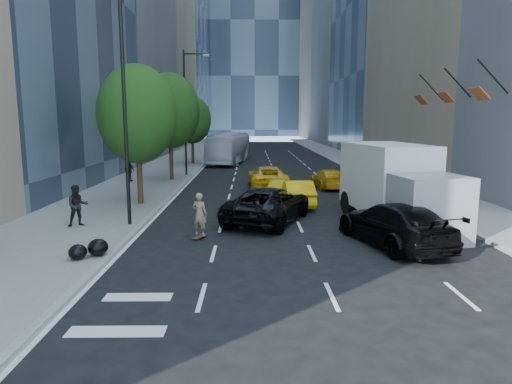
{
  "coord_description": "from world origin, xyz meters",
  "views": [
    {
      "loc": [
        -1.18,
        -15.63,
        4.72
      ],
      "look_at": [
        -0.94,
        3.79,
        1.6
      ],
      "focal_mm": 32.0,
      "sensor_mm": 36.0,
      "label": 1
    }
  ],
  "objects_px": {
    "city_bus": "(229,148)",
    "black_sedan_lincoln": "(268,205)",
    "black_sedan_mercedes": "(394,224)",
    "box_truck": "(397,185)",
    "skateboarder": "(200,217)"
  },
  "relations": [
    {
      "from": "black_sedan_mercedes",
      "to": "city_bus",
      "type": "distance_m",
      "value": 33.64
    },
    {
      "from": "black_sedan_mercedes",
      "to": "city_bus",
      "type": "xyz_separation_m",
      "value": [
        -7.68,
        32.74,
        0.81
      ]
    },
    {
      "from": "skateboarder",
      "to": "city_bus",
      "type": "relative_size",
      "value": 0.15
    },
    {
      "from": "skateboarder",
      "to": "black_sedan_lincoln",
      "type": "xyz_separation_m",
      "value": [
        2.84,
        2.96,
        -0.05
      ]
    },
    {
      "from": "black_sedan_mercedes",
      "to": "box_truck",
      "type": "distance_m",
      "value": 3.66
    },
    {
      "from": "skateboarder",
      "to": "black_sedan_mercedes",
      "type": "bearing_deg",
      "value": -166.74
    },
    {
      "from": "black_sedan_mercedes",
      "to": "black_sedan_lincoln",
      "type": "bearing_deg",
      "value": -56.53
    },
    {
      "from": "skateboarder",
      "to": "box_truck",
      "type": "distance_m",
      "value": 8.87
    },
    {
      "from": "black_sedan_lincoln",
      "to": "city_bus",
      "type": "bearing_deg",
      "value": -62.02
    },
    {
      "from": "skateboarder",
      "to": "black_sedan_lincoln",
      "type": "bearing_deg",
      "value": -112.54
    },
    {
      "from": "skateboarder",
      "to": "black_sedan_lincoln",
      "type": "height_order",
      "value": "skateboarder"
    },
    {
      "from": "city_bus",
      "to": "black_sedan_lincoln",
      "type": "bearing_deg",
      "value": -75.39
    },
    {
      "from": "skateboarder",
      "to": "black_sedan_lincoln",
      "type": "relative_size",
      "value": 0.29
    },
    {
      "from": "skateboarder",
      "to": "black_sedan_mercedes",
      "type": "height_order",
      "value": "skateboarder"
    },
    {
      "from": "box_truck",
      "to": "black_sedan_mercedes",
      "type": "bearing_deg",
      "value": -117.05
    }
  ]
}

